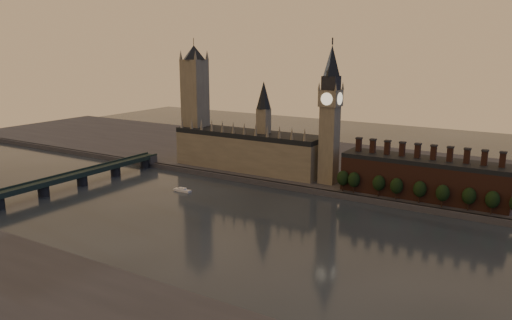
{
  "coord_description": "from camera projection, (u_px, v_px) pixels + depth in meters",
  "views": [
    {
      "loc": [
        155.39,
        -229.04,
        104.46
      ],
      "look_at": [
        -20.16,
        55.0,
        28.67
      ],
      "focal_mm": 35.0,
      "sensor_mm": 36.0,
      "label": 1
    }
  ],
  "objects": [
    {
      "name": "chimney_block",
      "position": [
        424.0,
        177.0,
        339.08
      ],
      "size": [
        110.0,
        25.0,
        37.0
      ],
      "color": "#4A281C",
      "rests_on": "north_bank"
    },
    {
      "name": "embankment_tree_7",
      "position": [
        492.0,
        200.0,
        304.52
      ],
      "size": [
        8.6,
        8.6,
        14.88
      ],
      "color": "black",
      "rests_on": "north_bank"
    },
    {
      "name": "river_boat",
      "position": [
        182.0,
        190.0,
        369.04
      ],
      "size": [
        14.02,
        4.03,
        2.8
      ],
      "rotation": [
        0.0,
        0.0,
        0.0
      ],
      "color": "silver",
      "rests_on": "ground"
    },
    {
      "name": "embankment_tree_5",
      "position": [
        443.0,
        193.0,
        318.1
      ],
      "size": [
        8.6,
        8.6,
        14.88
      ],
      "color": "black",
      "rests_on": "north_bank"
    },
    {
      "name": "ground",
      "position": [
        236.0,
        229.0,
        292.79
      ],
      "size": [
        900.0,
        900.0,
        0.0
      ],
      "primitive_type": "plane",
      "color": "black",
      "rests_on": "ground"
    },
    {
      "name": "north_bank",
      "position": [
        349.0,
        166.0,
        440.04
      ],
      "size": [
        900.0,
        182.0,
        4.0
      ],
      "color": "#404045",
      "rests_on": "ground"
    },
    {
      "name": "embankment_tree_4",
      "position": [
        420.0,
        189.0,
        326.98
      ],
      "size": [
        8.6,
        8.6,
        14.88
      ],
      "color": "black",
      "rests_on": "north_bank"
    },
    {
      "name": "victoria_tower",
      "position": [
        195.0,
        100.0,
        436.63
      ],
      "size": [
        24.0,
        24.0,
        108.0
      ],
      "color": "gray",
      "rests_on": "north_bank"
    },
    {
      "name": "embankment_tree_3",
      "position": [
        397.0,
        186.0,
        334.48
      ],
      "size": [
        8.6,
        8.6,
        14.88
      ],
      "color": "black",
      "rests_on": "north_bank"
    },
    {
      "name": "palace_of_westminster",
      "position": [
        249.0,
        149.0,
        416.35
      ],
      "size": [
        130.0,
        30.3,
        74.0
      ],
      "color": "gray",
      "rests_on": "north_bank"
    },
    {
      "name": "big_ben",
      "position": [
        330.0,
        113.0,
        366.33
      ],
      "size": [
        15.0,
        15.0,
        107.0
      ],
      "color": "gray",
      "rests_on": "north_bank"
    },
    {
      "name": "embankment_tree_6",
      "position": [
        469.0,
        196.0,
        311.71
      ],
      "size": [
        8.6,
        8.6,
        14.88
      ],
      "color": "black",
      "rests_on": "north_bank"
    },
    {
      "name": "embankment_tree_2",
      "position": [
        379.0,
        183.0,
        341.37
      ],
      "size": [
        8.6,
        8.6,
        14.88
      ],
      "color": "black",
      "rests_on": "north_bank"
    },
    {
      "name": "westminster_bridge",
      "position": [
        60.0,
        181.0,
        368.38
      ],
      "size": [
        14.0,
        200.0,
        11.55
      ],
      "color": "#1E2F29",
      "rests_on": "ground"
    },
    {
      "name": "embankment_tree_1",
      "position": [
        354.0,
        180.0,
        350.04
      ],
      "size": [
        8.6,
        8.6,
        14.88
      ],
      "color": "black",
      "rests_on": "north_bank"
    },
    {
      "name": "embankment_tree_0",
      "position": [
        343.0,
        178.0,
        354.43
      ],
      "size": [
        8.6,
        8.6,
        14.88
      ],
      "color": "black",
      "rests_on": "north_bank"
    }
  ]
}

